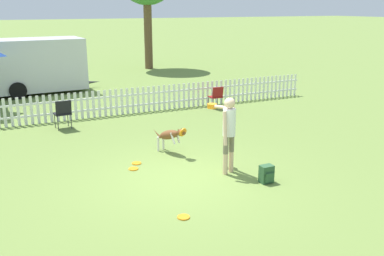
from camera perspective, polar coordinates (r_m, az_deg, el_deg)
ground_plane at (r=9.31m, az=-1.75°, el=-6.82°), size 240.00×240.00×0.00m
handler_person at (r=9.36m, az=4.79°, el=0.32°), size 0.44×1.11×1.72m
leaping_dog at (r=10.74m, az=-2.92°, el=-0.93°), size 0.53×1.15×0.76m
frisbee_near_handler at (r=7.72m, az=-1.14°, el=-11.79°), size 0.22×0.22×0.02m
frisbee_near_dog at (r=9.93m, az=-7.82°, el=-5.41°), size 0.22×0.22×0.02m
frisbee_midfield at (r=10.26m, az=-7.40°, el=-4.68°), size 0.22×0.22×0.02m
backpack_on_grass at (r=9.20m, az=9.92°, el=-6.08°), size 0.28×0.23×0.38m
picket_fence at (r=14.71m, az=-11.52°, el=3.26°), size 16.22×0.04×0.90m
folding_chair_blue_left at (r=15.53m, az=3.28°, el=4.36°), size 0.43×0.45×0.81m
folding_chair_center at (r=13.43m, az=-16.83°, el=2.10°), size 0.50×0.52×0.90m
equipment_trailer at (r=19.47m, az=-21.17°, el=7.84°), size 5.47×2.30×2.29m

